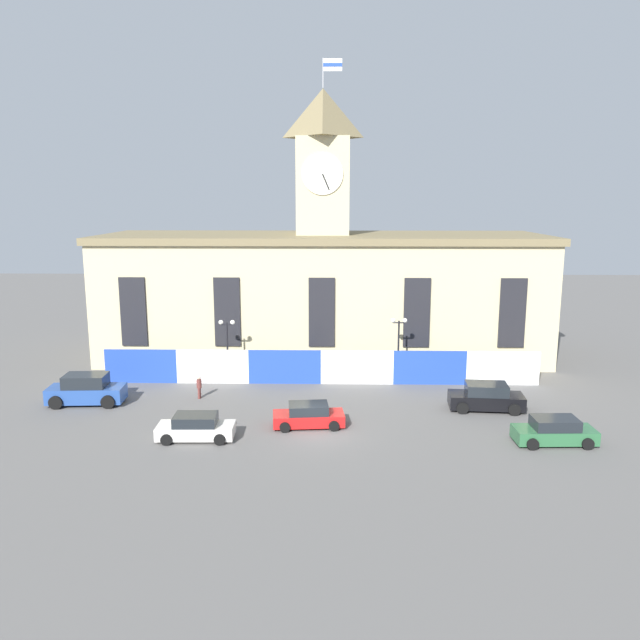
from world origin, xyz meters
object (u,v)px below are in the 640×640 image
at_px(street_lamp_far_left, 227,336).
at_px(car_blue_van, 86,390).
at_px(car_green_wagon, 554,432).
at_px(car_red_sedan, 308,416).
at_px(car_black_suv, 486,398).
at_px(car_white_taxi, 196,428).
at_px(pedestrian, 199,386).
at_px(street_lamp_left, 399,335).

distance_m(street_lamp_far_left, car_blue_van, 11.01).
xyz_separation_m(car_blue_van, car_green_wagon, (29.77, -6.47, -0.25)).
xyz_separation_m(street_lamp_far_left, car_red_sedan, (6.69, -10.14, -2.79)).
relative_size(car_black_suv, car_blue_van, 0.97).
height_order(car_black_suv, car_white_taxi, car_black_suv).
distance_m(car_blue_van, pedestrian, 7.63).
distance_m(street_lamp_left, pedestrian, 15.53).
bearing_deg(car_blue_van, car_white_taxi, -38.30).
distance_m(street_lamp_far_left, car_black_suv, 19.86).
relative_size(car_black_suv, car_green_wagon, 1.08).
xyz_separation_m(car_white_taxi, pedestrian, (-1.40, 7.59, 0.20)).
relative_size(street_lamp_left, car_black_suv, 0.98).
bearing_deg(car_green_wagon, car_white_taxi, -2.74).
bearing_deg(car_white_taxi, street_lamp_left, -138.21).
bearing_deg(car_green_wagon, street_lamp_far_left, -33.06).
relative_size(car_red_sedan, car_white_taxi, 1.00).
height_order(street_lamp_far_left, car_red_sedan, street_lamp_far_left).
relative_size(car_white_taxi, pedestrian, 2.77).
relative_size(car_red_sedan, car_blue_van, 0.87).
bearing_deg(car_red_sedan, car_green_wagon, 164.59).
distance_m(street_lamp_left, car_black_suv, 8.98).
distance_m(street_lamp_left, car_red_sedan, 12.44).
bearing_deg(car_red_sedan, car_black_suv, -169.58).
distance_m(street_lamp_left, car_blue_van, 23.03).
relative_size(street_lamp_far_left, car_white_taxi, 1.04).
bearing_deg(street_lamp_far_left, car_blue_van, -144.91).
distance_m(street_lamp_far_left, car_white_taxi, 12.68).
bearing_deg(car_black_suv, street_lamp_left, 132.02).
xyz_separation_m(street_lamp_left, pedestrian, (-14.53, -4.78, -2.70)).
distance_m(car_green_wagon, pedestrian, 23.61).
bearing_deg(street_lamp_left, car_green_wagon, -58.52).
distance_m(car_white_taxi, pedestrian, 7.72).
bearing_deg(pedestrian, car_red_sedan, -32.94).
relative_size(car_black_suv, pedestrian, 3.07).
bearing_deg(car_white_taxi, pedestrian, -81.08).
distance_m(street_lamp_far_left, car_red_sedan, 12.47).
relative_size(car_black_suv, car_white_taxi, 1.11).
xyz_separation_m(street_lamp_left, car_blue_van, (-22.03, -6.16, -2.63)).
bearing_deg(car_green_wagon, car_red_sedan, -11.90).
xyz_separation_m(street_lamp_left, car_white_taxi, (-13.13, -12.37, -2.90)).
xyz_separation_m(street_lamp_far_left, street_lamp_left, (13.27, 0.00, 0.13)).
height_order(car_red_sedan, car_blue_van, car_blue_van).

